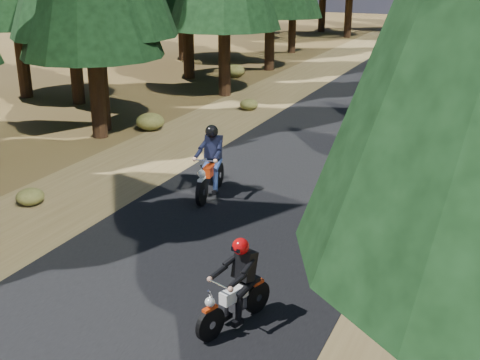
# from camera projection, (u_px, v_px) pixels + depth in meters

# --- Properties ---
(ground) EXTENTS (120.00, 120.00, 0.00)m
(ground) POSITION_uv_depth(u_px,v_px,m) (209.00, 255.00, 12.06)
(ground) COLOR #49361A
(ground) RESTS_ON ground
(road) EXTENTS (6.00, 100.00, 0.01)m
(road) POSITION_uv_depth(u_px,v_px,m) (293.00, 178.00, 16.34)
(road) COLOR black
(road) RESTS_ON ground
(shoulder_l) EXTENTS (3.20, 100.00, 0.01)m
(shoulder_l) POSITION_uv_depth(u_px,v_px,m) (149.00, 156.00, 18.12)
(shoulder_l) COLOR brown
(shoulder_l) RESTS_ON ground
(shoulder_r) EXTENTS (3.20, 100.00, 0.01)m
(shoulder_r) POSITION_uv_depth(u_px,v_px,m) (472.00, 204.00, 14.56)
(shoulder_r) COLOR brown
(shoulder_r) RESTS_ON ground
(understory_shrubs) EXTENTS (16.20, 31.16, 0.64)m
(understory_shrubs) POSITION_uv_depth(u_px,v_px,m) (338.00, 149.00, 17.88)
(understory_shrubs) COLOR #474C1E
(understory_shrubs) RESTS_ON ground
(rider_lead) EXTENTS (1.01, 1.75, 1.49)m
(rider_lead) POSITION_uv_depth(u_px,v_px,m) (234.00, 298.00, 9.55)
(rider_lead) COLOR white
(rider_lead) RESTS_ON road
(rider_follow) EXTENTS (0.90, 2.07, 1.78)m
(rider_follow) POSITION_uv_depth(u_px,v_px,m) (210.00, 173.00, 14.88)
(rider_follow) COLOR #A0290A
(rider_follow) RESTS_ON road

